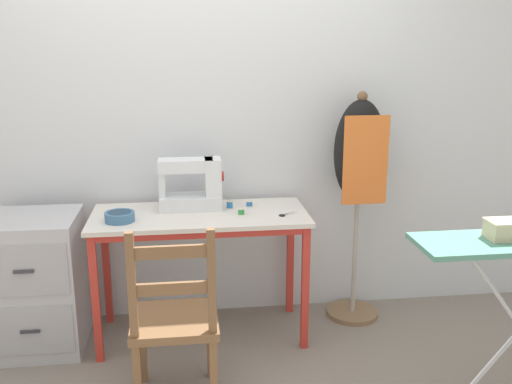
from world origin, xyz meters
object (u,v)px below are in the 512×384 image
(storage_box, at_px, (506,229))
(thread_spool_near_machine, at_px, (230,204))
(thread_spool_mid_table, at_px, (241,211))
(fabric_bowl, at_px, (120,216))
(sewing_machine, at_px, (194,185))
(scissors, at_px, (285,215))
(thread_spool_far_edge, at_px, (249,204))
(dress_form, at_px, (359,164))
(wooden_chair, at_px, (175,321))
(filing_cabinet, at_px, (38,283))

(storage_box, bearing_deg, thread_spool_near_machine, 139.80)
(thread_spool_near_machine, relative_size, thread_spool_mid_table, 1.00)
(fabric_bowl, distance_m, thread_spool_near_machine, 0.63)
(sewing_machine, distance_m, thread_spool_mid_table, 0.32)
(scissors, xyz_separation_m, storage_box, (0.83, -0.78, 0.14))
(thread_spool_far_edge, xyz_separation_m, storage_box, (1.01, -0.98, 0.13))
(fabric_bowl, bearing_deg, dress_form, 8.57)
(sewing_machine, xyz_separation_m, thread_spool_near_machine, (0.20, -0.02, -0.12))
(thread_spool_far_edge, distance_m, storage_box, 1.41)
(scissors, height_order, thread_spool_near_machine, thread_spool_near_machine)
(fabric_bowl, relative_size, wooden_chair, 0.17)
(wooden_chair, xyz_separation_m, storage_box, (1.44, -0.23, 0.46))
(filing_cabinet, bearing_deg, dress_form, 4.01)
(dress_form, xyz_separation_m, storage_box, (0.36, -0.99, -0.09))
(scissors, distance_m, filing_cabinet, 1.42)
(thread_spool_mid_table, xyz_separation_m, wooden_chair, (-0.37, -0.59, -0.34))
(wooden_chair, relative_size, dress_form, 0.65)
(sewing_machine, xyz_separation_m, thread_spool_mid_table, (0.25, -0.15, -0.12))
(scissors, distance_m, thread_spool_mid_table, 0.24)
(sewing_machine, bearing_deg, thread_spool_far_edge, 0.95)
(wooden_chair, bearing_deg, dress_form, 34.83)
(thread_spool_near_machine, height_order, filing_cabinet, thread_spool_near_machine)
(thread_spool_far_edge, relative_size, storage_box, 0.26)
(thread_spool_far_edge, height_order, dress_form, dress_form)
(sewing_machine, xyz_separation_m, fabric_bowl, (-0.40, -0.19, -0.11))
(filing_cabinet, bearing_deg, storage_box, -21.27)
(filing_cabinet, distance_m, dress_form, 1.94)
(wooden_chair, distance_m, filing_cabinet, 0.98)
(wooden_chair, height_order, storage_box, storage_box)
(thread_spool_near_machine, xyz_separation_m, dress_form, (0.77, 0.03, 0.21))
(filing_cabinet, relative_size, storage_box, 4.54)
(fabric_bowl, relative_size, scissors, 1.42)
(filing_cabinet, height_order, dress_form, dress_form)
(thread_spool_far_edge, relative_size, dress_form, 0.03)
(sewing_machine, xyz_separation_m, filing_cabinet, (-0.87, -0.11, -0.50))
(scissors, height_order, wooden_chair, wooden_chair)
(wooden_chair, height_order, dress_form, dress_form)
(thread_spool_far_edge, bearing_deg, filing_cabinet, -174.30)
(thread_spool_mid_table, bearing_deg, fabric_bowl, -176.55)
(thread_spool_mid_table, height_order, wooden_chair, wooden_chair)
(thread_spool_near_machine, bearing_deg, scissors, -30.47)
(thread_spool_mid_table, distance_m, filing_cabinet, 1.19)
(wooden_chair, bearing_deg, fabric_bowl, 117.26)
(filing_cabinet, bearing_deg, scissors, -3.26)
(scissors, xyz_separation_m, wooden_chair, (-0.61, -0.55, -0.32))
(dress_form, bearing_deg, sewing_machine, -179.07)
(fabric_bowl, xyz_separation_m, thread_spool_near_machine, (0.60, 0.17, -0.01))
(filing_cabinet, distance_m, storage_box, 2.42)
(thread_spool_mid_table, bearing_deg, wooden_chair, -122.20)
(thread_spool_far_edge, bearing_deg, thread_spool_near_machine, -168.23)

